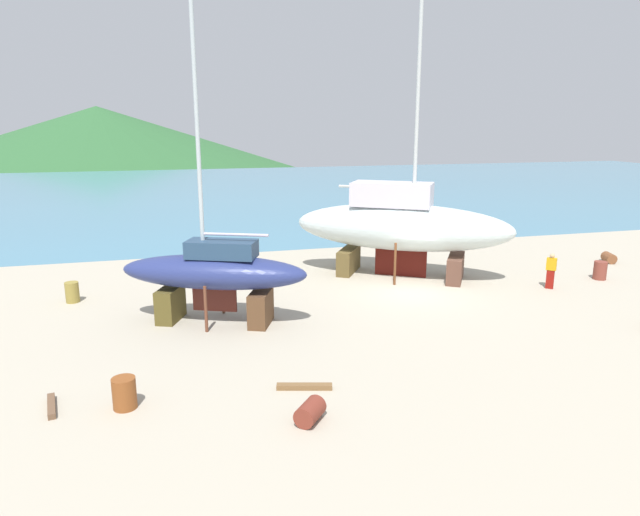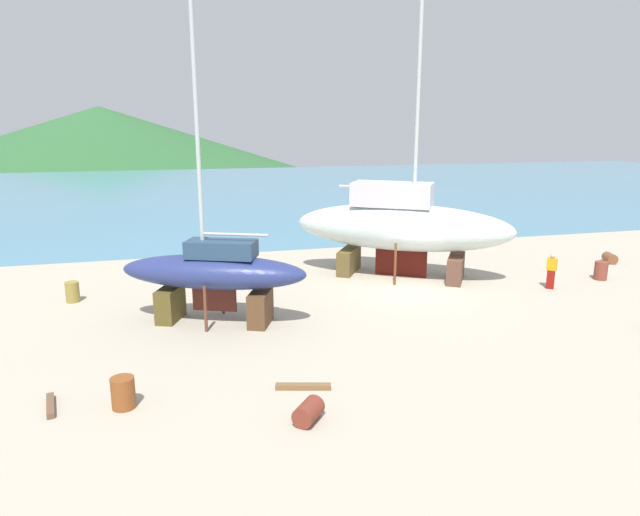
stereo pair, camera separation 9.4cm
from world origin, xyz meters
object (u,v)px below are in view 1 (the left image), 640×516
Objects in this scene: worker at (551,270)px; barrel_rust_far at (600,270)px; barrel_rust_mid at (124,393)px; barrel_rust_near at (609,258)px; sailboat_mid_port at (401,225)px; sailboat_small_center at (214,273)px; barrel_tar_black at (310,412)px; barrel_tipped_left at (72,292)px.

worker is 1.87× the size of barrel_rust_far.
barrel_rust_mid reaches higher than barrel_rust_near.
sailboat_mid_port is 10.65m from sailboat_small_center.
worker is 1.95× the size of barrel_tar_black.
worker reaches higher than barrel_rust_far.
barrel_tipped_left is at bearing 179.90° from barrel_rust_near.
sailboat_small_center reaches higher than barrel_tipped_left.
barrel_rust_far is 1.01× the size of barrel_tipped_left.
barrel_rust_far is 1.05× the size of barrel_tar_black.
barrel_rust_mid is 27.12m from barrel_rust_near.
worker is (15.60, 0.62, -1.12)m from sailboat_small_center.
worker is at bearing -167.87° from barrel_rust_far.
worker is 7.37m from barrel_rust_near.
sailboat_small_center reaches higher than barrel_rust_far.
worker reaches higher than barrel_rust_mid.
sailboat_mid_port reaches higher than barrel_tar_black.
barrel_tipped_left reaches higher than barrel_tar_black.
barrel_tar_black is (-7.88, -12.81, -2.34)m from sailboat_mid_port.
barrel_rust_mid is at bearing -160.92° from barrel_rust_far.
worker is 21.74m from barrel_tipped_left.
barrel_rust_far reaches higher than barrel_rust_mid.
worker is 1.89× the size of barrel_rust_near.
worker is at bearing -155.04° from sailboat_small_center.
worker is 1.92× the size of barrel_rust_mid.
barrel_tipped_left is (-15.45, -0.35, -2.18)m from sailboat_mid_port.
barrel_rust_far is at bearing -6.46° from barrel_tipped_left.
barrel_tar_black is at bearing -58.73° from barrel_tipped_left.
worker is 19.83m from barrel_rust_mid.
barrel_rust_mid is at bearing -74.76° from barrel_tipped_left.
barrel_rust_near is 27.89m from barrel_tipped_left.
sailboat_mid_port is 7.36m from worker.
sailboat_mid_port is 10.18m from barrel_rust_far.
sailboat_small_center is at bearing -169.40° from barrel_rust_near.
barrel_tipped_left is at bearing 105.24° from barrel_rust_mid.
sailboat_mid_port is 18.86× the size of barrel_tipped_left.
barrel_rust_near is 1.00× the size of barrel_tipped_left.
sailboat_small_center is at bearing -175.93° from barrel_rust_far.
worker reaches higher than barrel_rust_near.
barrel_rust_far is (19.05, 1.36, -1.55)m from sailboat_small_center.
worker is 1.89× the size of barrel_tipped_left.
barrel_rust_far is at bearing -153.22° from sailboat_small_center.
sailboat_small_center reaches higher than barrel_rust_near.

